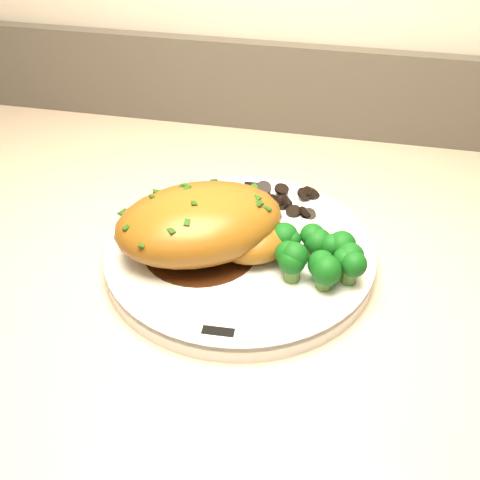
# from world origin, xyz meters

# --- Properties ---
(plate) EXTENTS (0.35, 0.35, 0.02)m
(plate) POSITION_xyz_m (0.02, 1.69, 0.93)
(plate) COLOR silver
(plate) RESTS_ON counter
(rim_accent_0) EXTENTS (0.03, 0.01, 0.00)m
(rim_accent_0) POSITION_xyz_m (0.02, 1.81, 0.94)
(rim_accent_0) COLOR black
(rim_accent_0) RESTS_ON plate
(rim_accent_1) EXTENTS (0.01, 0.03, 0.00)m
(rim_accent_1) POSITION_xyz_m (-0.09, 1.69, 0.94)
(rim_accent_1) COLOR black
(rim_accent_1) RESTS_ON plate
(rim_accent_2) EXTENTS (0.03, 0.01, 0.00)m
(rim_accent_2) POSITION_xyz_m (0.03, 1.57, 0.94)
(rim_accent_2) COLOR black
(rim_accent_2) RESTS_ON plate
(rim_accent_3) EXTENTS (0.01, 0.03, 0.00)m
(rim_accent_3) POSITION_xyz_m (0.14, 1.70, 0.94)
(rim_accent_3) COLOR black
(rim_accent_3) RESTS_ON plate
(gravy_pool) EXTENTS (0.12, 0.12, 0.00)m
(gravy_pool) POSITION_xyz_m (-0.01, 1.68, 0.94)
(gravy_pool) COLOR #341709
(gravy_pool) RESTS_ON plate
(chicken_breast) EXTENTS (0.20, 0.18, 0.06)m
(chicken_breast) POSITION_xyz_m (-0.01, 1.68, 0.97)
(chicken_breast) COLOR #8E5718
(chicken_breast) RESTS_ON plate
(mushroom_pile) EXTENTS (0.08, 0.06, 0.02)m
(mushroom_pile) POSITION_xyz_m (0.05, 1.77, 0.95)
(mushroom_pile) COLOR black
(mushroom_pile) RESTS_ON plate
(broccoli_florets) EXTENTS (0.09, 0.07, 0.04)m
(broccoli_florets) POSITION_xyz_m (0.10, 1.67, 0.96)
(broccoli_florets) COLOR #537F35
(broccoli_florets) RESTS_ON plate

